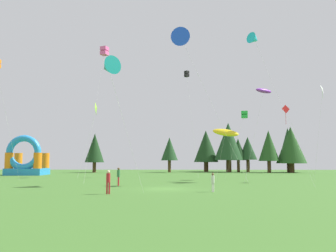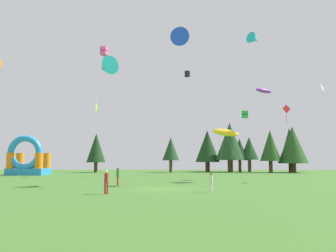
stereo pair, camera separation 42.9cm
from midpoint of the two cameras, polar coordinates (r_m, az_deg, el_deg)
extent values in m
plane|color=#3D6B28|center=(33.06, -0.92, -10.09)|extent=(120.00, 120.00, 0.00)
cone|color=#19B7CC|center=(43.48, 13.45, 13.43)|extent=(1.88, 1.88, 1.47)
cylinder|color=silver|center=(39.39, 17.57, 3.04)|extent=(4.23, 5.66, 16.63)
cone|color=#0C7F7A|center=(27.31, -10.03, 9.32)|extent=(1.99, 1.99, 1.52)
cylinder|color=silver|center=(27.39, -7.12, -0.97)|extent=(2.56, 2.27, 9.62)
pyramid|color=red|center=(53.99, 18.13, 2.50)|extent=(0.95, 0.49, 0.92)
cylinder|color=red|center=(53.80, 18.20, 1.39)|extent=(0.04, 0.04, 2.14)
cylinder|color=silver|center=(53.14, 20.23, -2.65)|extent=(3.18, 1.78, 9.88)
cube|color=black|center=(57.85, 2.81, 8.12)|extent=(0.86, 0.86, 0.44)
cube|color=black|center=(57.98, 2.81, 8.62)|extent=(0.86, 0.86, 0.44)
cylinder|color=silver|center=(55.54, 3.72, 0.34)|extent=(1.65, 2.07, 16.47)
pyramid|color=#8CD826|center=(56.28, -11.58, 2.78)|extent=(0.39, 1.28, 1.28)
cylinder|color=#8CD826|center=(56.22, -11.69, 2.27)|extent=(0.04, 0.04, 1.00)
cylinder|color=silver|center=(54.89, -13.11, -2.54)|extent=(2.06, 2.40, 10.59)
cylinder|color=silver|center=(47.91, -24.61, 0.28)|extent=(1.48, 4.45, 14.06)
pyramid|color=white|center=(48.76, 23.44, 5.44)|extent=(0.76, 1.04, 0.96)
cylinder|color=white|center=(48.66, 23.38, 4.75)|extent=(0.04, 0.04, 1.14)
cylinder|color=silver|center=(47.46, 22.82, -1.31)|extent=(1.69, 0.65, 11.47)
ellipsoid|color=purple|center=(45.90, 14.88, 5.49)|extent=(2.73, 2.28, 0.75)
cylinder|color=silver|center=(43.90, 13.47, -1.45)|extent=(2.99, 2.01, 11.23)
cube|color=#EA599E|center=(45.66, -10.46, 11.45)|extent=(1.06, 1.06, 0.47)
cube|color=#EA599E|center=(45.82, -10.45, 12.12)|extent=(1.06, 1.06, 0.47)
cylinder|color=silver|center=(42.53, -12.01, 1.98)|extent=(1.36, 3.47, 16.15)
cone|color=blue|center=(41.78, 1.86, 13.85)|extent=(2.42, 2.32, 2.26)
cylinder|color=silver|center=(39.55, 7.14, 2.69)|extent=(7.22, 0.99, 16.48)
ellipsoid|color=yellow|center=(44.22, 8.94, -1.04)|extent=(3.68, 3.24, 1.82)
cylinder|color=silver|center=(44.44, 8.18, -4.95)|extent=(1.19, 0.85, 6.01)
cube|color=green|center=(49.77, 11.96, 1.52)|extent=(0.99, 0.99, 0.43)
cube|color=green|center=(49.83, 11.95, 2.11)|extent=(0.99, 0.99, 0.43)
cylinder|color=silver|center=(49.45, 10.44, -3.31)|extent=(2.76, 0.49, 8.85)
cylinder|color=#B21E26|center=(28.61, -10.22, -9.84)|extent=(0.16, 0.16, 0.90)
cylinder|color=#B21E26|center=(28.62, -9.86, -9.85)|extent=(0.16, 0.16, 0.90)
cylinder|color=#B21E26|center=(28.56, -10.02, -8.23)|extent=(0.39, 0.39, 0.71)
sphere|color=beige|center=(28.54, -10.00, -7.27)|extent=(0.24, 0.24, 0.24)
cylinder|color=silver|center=(30.18, 6.73, -9.78)|extent=(0.16, 0.16, 0.77)
cylinder|color=silver|center=(30.29, 6.94, -9.76)|extent=(0.16, 0.16, 0.77)
cylinder|color=silver|center=(30.19, 6.82, -8.47)|extent=(0.38, 0.38, 0.61)
sphere|color=brown|center=(30.17, 6.81, -7.70)|extent=(0.21, 0.21, 0.21)
cylinder|color=#B21E26|center=(37.33, -8.34, -8.80)|extent=(0.13, 0.13, 0.90)
cylinder|color=#B21E26|center=(37.51, -8.29, -8.79)|extent=(0.13, 0.13, 0.90)
cylinder|color=#33723F|center=(37.38, -8.29, -7.56)|extent=(0.32, 0.32, 0.71)
sphere|color=brown|center=(37.36, -8.28, -6.83)|extent=(0.24, 0.24, 0.24)
cube|color=#268CD8|center=(66.97, -21.88, -6.82)|extent=(6.31, 4.95, 1.15)
cylinder|color=orange|center=(66.33, -24.39, -5.09)|extent=(1.38, 1.38, 2.68)
cylinder|color=orange|center=(64.35, -20.42, -5.24)|extent=(1.38, 1.38, 2.68)
cylinder|color=orange|center=(69.55, -23.11, -5.13)|extent=(1.38, 1.38, 2.68)
cylinder|color=orange|center=(67.67, -19.30, -5.26)|extent=(1.38, 1.38, 2.68)
torus|color=#268CD8|center=(65.31, -22.39, -3.99)|extent=(6.03, 1.11, 6.03)
cylinder|color=#4C331E|center=(75.05, -11.94, -6.53)|extent=(0.71, 0.71, 2.08)
cone|color=#193819|center=(75.07, -11.88, -3.46)|extent=(3.93, 3.93, 5.98)
cylinder|color=#4C331E|center=(74.10, 0.07, -6.51)|extent=(0.63, 0.63, 2.48)
cone|color=#1E4221|center=(74.12, 0.07, -3.70)|extent=(3.52, 3.52, 4.78)
cylinder|color=#4C331E|center=(78.34, 6.00, -6.55)|extent=(0.96, 0.96, 2.11)
cone|color=#193819|center=(78.37, 5.97, -3.24)|extent=(5.31, 5.31, 6.95)
cylinder|color=#4C331E|center=(76.59, 9.60, -6.38)|extent=(1.10, 1.10, 2.53)
cone|color=#1E4221|center=(76.66, 9.54, -2.45)|extent=(6.13, 6.13, 7.97)
cylinder|color=#4C331E|center=(77.05, 11.12, -6.36)|extent=(0.61, 0.61, 2.51)
cone|color=#193819|center=(77.06, 11.07, -3.70)|extent=(3.39, 3.39, 4.63)
cylinder|color=#4C331E|center=(77.65, 12.60, -6.28)|extent=(0.70, 0.70, 2.62)
cone|color=#1E4221|center=(77.68, 12.55, -3.51)|extent=(3.89, 3.89, 4.89)
cylinder|color=#4C331E|center=(75.33, 15.82, -6.33)|extent=(0.75, 0.75, 2.37)
cone|color=#234C1E|center=(75.37, 15.73, -3.04)|extent=(4.15, 4.15, 6.29)
cylinder|color=#4C331E|center=(78.06, 18.69, -6.16)|extent=(0.69, 0.69, 2.52)
cone|color=#1E4221|center=(78.11, 18.58, -2.75)|extent=(3.86, 3.86, 6.78)
cylinder|color=#4C331E|center=(77.32, 19.13, -6.39)|extent=(1.09, 1.09, 1.89)
cone|color=#234C1E|center=(77.36, 19.02, -2.87)|extent=(6.07, 6.07, 7.59)
camera|label=1|loc=(0.21, -90.27, 0.03)|focal=37.88mm
camera|label=2|loc=(0.21, 89.73, -0.03)|focal=37.88mm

